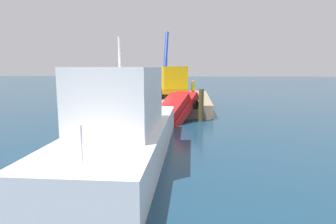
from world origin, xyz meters
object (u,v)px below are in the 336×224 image
Objects in this scene: crane_truck at (170,82)px; salvaged_car at (173,113)px; moored_yacht at (133,131)px; dock_worker at (193,89)px.

salvaged_car is (7.47, 0.78, -1.81)m from crane_truck.
moored_yacht reaches higher than salvaged_car.
moored_yacht is at bearing -14.26° from salvaged_car.
dock_worker is 0.36× the size of salvaged_car.
dock_worker is at bearing 166.74° from moored_yacht.
crane_truck is at bearing 176.67° from moored_yacht.
moored_yacht reaches higher than dock_worker.
salvaged_car is 0.32× the size of moored_yacht.
crane_truck reaches higher than moored_yacht.
moored_yacht is (6.17, -1.57, 0.09)m from salvaged_car.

